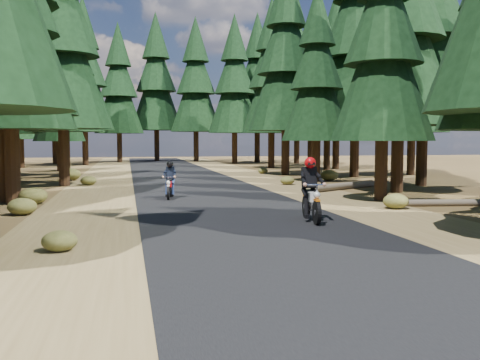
# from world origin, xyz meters

# --- Properties ---
(ground) EXTENTS (120.00, 120.00, 0.00)m
(ground) POSITION_xyz_m (0.00, 0.00, 0.00)
(ground) COLOR #463619
(ground) RESTS_ON ground
(road) EXTENTS (6.00, 100.00, 0.01)m
(road) POSITION_xyz_m (0.00, 5.00, 0.01)
(road) COLOR black
(road) RESTS_ON ground
(shoulder_l) EXTENTS (3.20, 100.00, 0.01)m
(shoulder_l) POSITION_xyz_m (-4.60, 5.00, 0.00)
(shoulder_l) COLOR brown
(shoulder_l) RESTS_ON ground
(shoulder_r) EXTENTS (3.20, 100.00, 0.01)m
(shoulder_r) POSITION_xyz_m (4.60, 5.00, 0.00)
(shoulder_r) COLOR brown
(shoulder_r) RESTS_ON ground
(pine_forest) EXTENTS (34.59, 55.08, 16.32)m
(pine_forest) POSITION_xyz_m (-0.02, 21.05, 7.89)
(pine_forest) COLOR black
(pine_forest) RESTS_ON ground
(log_near) EXTENTS (4.18, 2.90, 0.32)m
(log_near) POSITION_xyz_m (6.63, 9.20, 0.16)
(log_near) COLOR #4C4233
(log_near) RESTS_ON ground
(log_far) EXTENTS (3.59, 0.79, 0.24)m
(log_far) POSITION_xyz_m (7.41, 2.53, 0.12)
(log_far) COLOR #4C4233
(log_far) RESTS_ON ground
(understory_shrubs) EXTENTS (15.51, 31.18, 0.68)m
(understory_shrubs) POSITION_xyz_m (-0.39, 7.85, 0.28)
(understory_shrubs) COLOR #474C1E
(understory_shrubs) RESTS_ON ground
(rider_lead) EXTENTS (0.83, 2.07, 1.80)m
(rider_lead) POSITION_xyz_m (1.75, 0.12, 0.60)
(rider_lead) COLOR silver
(rider_lead) RESTS_ON road
(rider_follow) EXTENTS (0.77, 1.71, 1.47)m
(rider_follow) POSITION_xyz_m (-1.67, 6.85, 0.50)
(rider_follow) COLOR #980A0C
(rider_follow) RESTS_ON road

